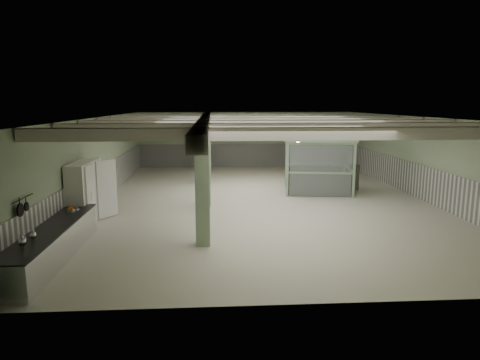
{
  "coord_description": "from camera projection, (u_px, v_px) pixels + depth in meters",
  "views": [
    {
      "loc": [
        -2.19,
        -18.33,
        4.2
      ],
      "look_at": [
        -1.16,
        -2.33,
        1.3
      ],
      "focal_mm": 32.0,
      "sensor_mm": 36.0,
      "label": 1
    }
  ],
  "objects": [
    {
      "name": "prep_counter",
      "position": [
        52.0,
        244.0,
        11.51
      ],
      "size": [
        0.95,
        5.44,
        0.91
      ],
      "color": "silver",
      "rests_on": "floor"
    },
    {
      "name": "beam_e",
      "position": [
        257.0,
        119.0,
        20.73
      ],
      "size": [
        13.9,
        0.35,
        0.32
      ],
      "primitive_type": "cube",
      "color": "beige",
      "rests_on": "ceiling"
    },
    {
      "name": "pitcher_far",
      "position": [
        33.0,
        235.0,
        10.45
      ],
      "size": [
        0.22,
        0.23,
        0.24
      ],
      "primitive_type": null,
      "rotation": [
        0.0,
        0.0,
        -0.35
      ],
      "color": "silver",
      "rests_on": "prep_counter"
    },
    {
      "name": "girder",
      "position": [
        205.0,
        122.0,
        18.12
      ],
      "size": [
        0.45,
        19.9,
        0.4
      ],
      "primitive_type": "cube",
      "color": "beige",
      "rests_on": "ceiling"
    },
    {
      "name": "skillet_near",
      "position": [
        20.0,
        210.0,
        10.39
      ],
      "size": [
        0.04,
        0.33,
        0.33
      ],
      "primitive_type": "cylinder",
      "rotation": [
        0.0,
        1.57,
        0.0
      ],
      "color": "black",
      "rests_on": "hook_rail"
    },
    {
      "name": "beam_d",
      "position": [
        263.0,
        121.0,
        18.27
      ],
      "size": [
        13.9,
        0.35,
        0.32
      ],
      "primitive_type": "cube",
      "color": "beige",
      "rests_on": "ceiling"
    },
    {
      "name": "filing_cabinet",
      "position": [
        353.0,
        177.0,
        21.05
      ],
      "size": [
        0.51,
        0.64,
        1.24
      ],
      "primitive_type": "cube",
      "rotation": [
        0.0,
        0.0,
        0.21
      ],
      "color": "#5B5B4C",
      "rests_on": "floor"
    },
    {
      "name": "skillet_far",
      "position": [
        26.0,
        207.0,
        10.74
      ],
      "size": [
        0.03,
        0.23,
        0.23
      ],
      "primitive_type": "cylinder",
      "rotation": [
        0.0,
        1.57,
        0.0
      ],
      "color": "black",
      "rests_on": "hook_rail"
    },
    {
      "name": "beam_c",
      "position": [
        271.0,
        124.0,
        15.82
      ],
      "size": [
        13.9,
        0.35,
        0.32
      ],
      "primitive_type": "cube",
      "color": "beige",
      "rests_on": "ceiling"
    },
    {
      "name": "pitcher_near",
      "position": [
        22.0,
        241.0,
        9.94
      ],
      "size": [
        0.24,
        0.26,
        0.27
      ],
      "primitive_type": null,
      "rotation": [
        0.0,
        0.0,
        0.3
      ],
      "color": "silver",
      "rests_on": "prep_counter"
    },
    {
      "name": "column_a",
      "position": [
        202.0,
        186.0,
        12.51
      ],
      "size": [
        0.42,
        0.42,
        3.6
      ],
      "primitive_type": "cube",
      "color": "#97B08E",
      "rests_on": "floor"
    },
    {
      "name": "pendant_mid",
      "position": [
        273.0,
        129.0,
        18.86
      ],
      "size": [
        0.44,
        0.44,
        0.22
      ],
      "primitive_type": "cone",
      "rotation": [
        3.14,
        0.0,
        0.0
      ],
      "color": "#293629",
      "rests_on": "ceiling"
    },
    {
      "name": "wall_left",
      "position": [
        99.0,
        160.0,
        18.12
      ],
      "size": [
        0.02,
        20.0,
        3.6
      ],
      "primitive_type": "cube",
      "color": "#ADC099",
      "rests_on": "floor"
    },
    {
      "name": "beam_a",
      "position": [
        298.0,
        134.0,
        10.91
      ],
      "size": [
        13.9,
        0.35,
        0.32
      ],
      "primitive_type": "cube",
      "color": "beige",
      "rests_on": "ceiling"
    },
    {
      "name": "column_b",
      "position": [
        205.0,
        163.0,
        17.42
      ],
      "size": [
        0.42,
        0.42,
        3.6
      ],
      "primitive_type": "cube",
      "color": "#97B08E",
      "rests_on": "floor"
    },
    {
      "name": "beam_f",
      "position": [
        253.0,
        117.0,
        23.18
      ],
      "size": [
        13.9,
        0.35,
        0.32
      ],
      "primitive_type": "cube",
      "color": "beige",
      "rests_on": "ceiling"
    },
    {
      "name": "wainscot_right",
      "position": [
        417.0,
        181.0,
        19.19
      ],
      "size": [
        0.05,
        19.9,
        1.5
      ],
      "primitive_type": "cube",
      "color": "white",
      "rests_on": "floor"
    },
    {
      "name": "column_c",
      "position": [
        207.0,
        149.0,
        22.33
      ],
      "size": [
        0.42,
        0.42,
        3.6
      ],
      "primitive_type": "cube",
      "color": "#97B08E",
      "rests_on": "floor"
    },
    {
      "name": "hook_rail",
      "position": [
        23.0,
        198.0,
        10.65
      ],
      "size": [
        0.02,
        1.2,
        0.02
      ],
      "primitive_type": "cylinder",
      "rotation": [
        1.57,
        0.0,
        0.0
      ],
      "color": "black",
      "rests_on": "wall_left"
    },
    {
      "name": "floor",
      "position": [
        263.0,
        199.0,
        18.88
      ],
      "size": [
        20.0,
        20.0,
        0.0
      ],
      "primitive_type": "plane",
      "color": "silver",
      "rests_on": "ground"
    },
    {
      "name": "wainscot_back",
      "position": [
        245.0,
        155.0,
        28.54
      ],
      "size": [
        13.9,
        0.05,
        1.5
      ],
      "primitive_type": "cube",
      "color": "white",
      "rests_on": "floor"
    },
    {
      "name": "column_d",
      "position": [
        207.0,
        142.0,
        26.26
      ],
      "size": [
        0.42,
        0.42,
        3.6
      ],
      "primitive_type": "cube",
      "color": "#97B08E",
      "rests_on": "floor"
    },
    {
      "name": "orange_bowl",
      "position": [
        71.0,
        211.0,
        13.07
      ],
      "size": [
        0.31,
        0.31,
        0.09
      ],
      "primitive_type": "cylinder",
      "rotation": [
        0.0,
        0.0,
        0.37
      ],
      "color": "#B2B2B7",
      "rests_on": "prep_counter"
    },
    {
      "name": "wall_front",
      "position": [
        320.0,
        222.0,
        8.74
      ],
      "size": [
        14.0,
        0.02,
        3.6
      ],
      "primitive_type": "cube",
      "color": "#ADC099",
      "rests_on": "floor"
    },
    {
      "name": "wainscot_left",
      "position": [
        101.0,
        185.0,
        18.31
      ],
      "size": [
        0.05,
        19.9,
        1.5
      ],
      "primitive_type": "cube",
      "color": "white",
      "rests_on": "floor"
    },
    {
      "name": "walkin_cooler",
      "position": [
        86.0,
        193.0,
        14.91
      ],
      "size": [
        1.03,
        2.41,
        2.21
      ],
      "color": "white",
      "rests_on": "floor"
    },
    {
      "name": "veg_colander",
      "position": [
        73.0,
        208.0,
        13.22
      ],
      "size": [
        0.41,
        0.41,
        0.17
      ],
      "primitive_type": null,
      "rotation": [
        0.0,
        0.0,
        0.09
      ],
      "color": "#434348",
      "rests_on": "prep_counter"
    },
    {
      "name": "pendant_back",
      "position": [
        261.0,
        124.0,
        23.77
      ],
      "size": [
        0.44,
        0.44,
        0.22
      ],
      "primitive_type": "cone",
      "rotation": [
        3.14,
        0.0,
        0.0
      ],
      "color": "#293629",
      "rests_on": "ceiling"
    },
    {
      "name": "beam_g",
      "position": [
        249.0,
        116.0,
        25.64
      ],
      "size": [
        13.9,
        0.35,
        0.32
      ],
      "primitive_type": "cube",
      "color": "beige",
      "rests_on": "ceiling"
    },
    {
      "name": "guard_booth",
      "position": [
        318.0,
        155.0,
        20.28
      ],
      "size": [
        3.6,
        3.19,
        2.59
      ],
      "rotation": [
        0.0,
        0.0,
        -0.16
      ],
      "color": "#95B490",
      "rests_on": "floor"
    },
    {
      "name": "pendant_front",
      "position": [
        298.0,
        140.0,
        13.46
      ],
      "size": [
        0.44,
        0.44,
        0.22
      ],
      "primitive_type": "cone",
      "rotation": [
        3.14,
        0.0,
        0.0
      ],
      "color": "#293629",
      "rests_on": "ceiling"
    },
    {
      "name": "beam_b",
      "position": [
        282.0,
        128.0,
        13.36
      ],
      "size": [
        13.9,
        0.35,
        0.32
      ],
      "primitive_type": "cube",
      "color": "beige",
      "rests_on": "ceiling"
    },
    {
      "name": "wall_back",
      "position": [
        245.0,
        139.0,
        28.38
      ],
      "size": [
        14.0,
        0.02,
        3.6
      ],
      "primitive_type": "cube",
      "color": "#ADC099",
      "rests_on": "floor"
    },
    {
      "name": "ceiling",
      "position": [
        263.0,
        117.0,
        18.24
      ],
      "size": [
        14.0,
        20.0,
        0.02
      ],
      "primitive_type": "cube",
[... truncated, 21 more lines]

